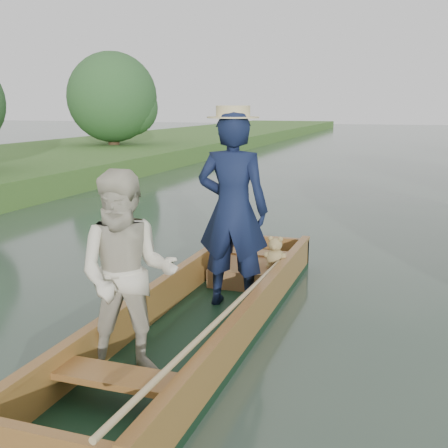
% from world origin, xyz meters
% --- Properties ---
extents(ground, '(120.00, 120.00, 0.00)m').
position_xyz_m(ground, '(0.00, 0.00, 0.00)').
color(ground, '#283D30').
rests_on(ground, ground).
extents(trees_far, '(22.84, 16.59, 4.40)m').
position_xyz_m(trees_far, '(0.31, 8.49, 2.45)').
color(trees_far, '#47331E').
rests_on(trees_far, ground).
extents(punt, '(1.21, 5.13, 2.13)m').
position_xyz_m(punt, '(-0.02, -0.06, 0.67)').
color(punt, black).
rests_on(punt, ground).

